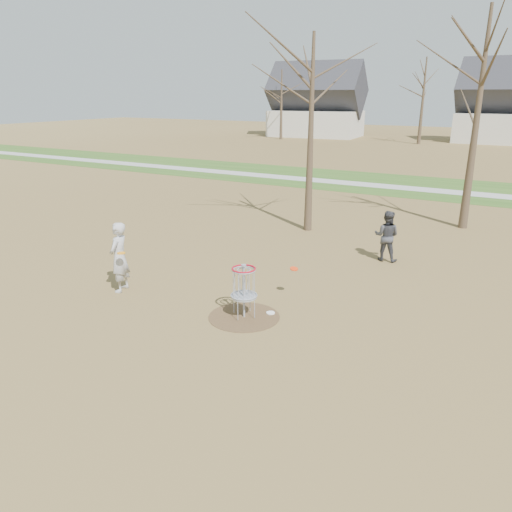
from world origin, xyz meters
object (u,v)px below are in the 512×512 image
at_px(player_standing, 119,257).
at_px(disc_golf_basket, 244,283).
at_px(player_throwing, 387,236).
at_px(disc_grounded, 271,313).

xyz_separation_m(player_standing, disc_golf_basket, (3.93, 0.18, -0.08)).
distance_m(player_throwing, disc_grounded, 5.87).
bearing_deg(player_standing, disc_grounded, 83.31).
bearing_deg(disc_grounded, player_standing, -171.21).
bearing_deg(player_throwing, disc_golf_basket, 70.04).
xyz_separation_m(player_throwing, disc_golf_basket, (-1.84, -6.15, 0.07)).
bearing_deg(player_standing, player_throwing, 122.18).
bearing_deg(disc_golf_basket, disc_grounded, 45.78).
height_order(player_throwing, disc_golf_basket, player_throwing).
xyz_separation_m(disc_grounded, disc_golf_basket, (-0.49, -0.50, 0.89)).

